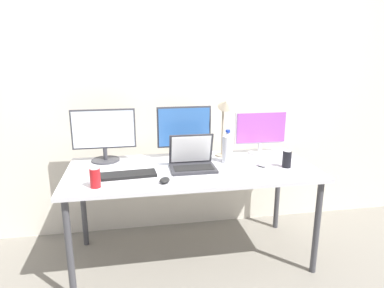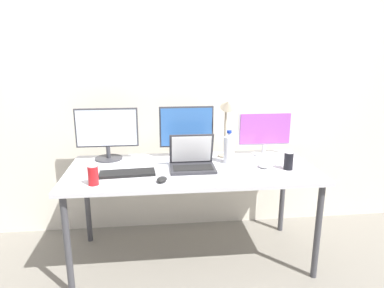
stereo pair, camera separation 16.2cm
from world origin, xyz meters
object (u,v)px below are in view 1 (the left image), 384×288
at_px(keyboard_main, 128,175).
at_px(mouse_by_keyboard, 262,164).
at_px(laptop_silver, 192,161).
at_px(monitor_right, 261,131).
at_px(desk_lamp, 224,116).
at_px(monitor_left, 104,134).
at_px(monitor_center, 184,130).
at_px(mouse_by_laptop, 165,180).
at_px(soda_can_near_keyboard, 287,159).
at_px(work_desk, 192,175).
at_px(water_bottle, 227,147).
at_px(soda_can_by_laptop, 95,178).

height_order(keyboard_main, mouse_by_keyboard, mouse_by_keyboard).
bearing_deg(mouse_by_keyboard, laptop_silver, 162.35).
distance_m(monitor_right, desk_lamp, 0.37).
distance_m(monitor_left, mouse_by_keyboard, 1.22).
height_order(monitor_center, desk_lamp, desk_lamp).
height_order(monitor_center, mouse_by_laptop, monitor_center).
bearing_deg(monitor_left, desk_lamp, -4.16).
xyz_separation_m(monitor_center, monitor_right, (0.64, 0.01, -0.03)).
xyz_separation_m(laptop_silver, soda_can_near_keyboard, (0.69, -0.10, 0.01)).
bearing_deg(work_desk, water_bottle, 16.24).
bearing_deg(water_bottle, soda_can_by_laptop, -159.81).
xyz_separation_m(keyboard_main, mouse_by_keyboard, (0.98, 0.04, 0.01)).
distance_m(mouse_by_keyboard, water_bottle, 0.29).
distance_m(work_desk, monitor_right, 0.73).
relative_size(work_desk, monitor_left, 3.76).
height_order(laptop_silver, desk_lamp, desk_lamp).
bearing_deg(monitor_center, desk_lamp, -11.13).
relative_size(monitor_right, mouse_by_keyboard, 4.52).
xyz_separation_m(mouse_by_keyboard, water_bottle, (-0.23, 0.14, 0.10)).
xyz_separation_m(work_desk, monitor_right, (0.63, 0.28, 0.25)).
xyz_separation_m(monitor_right, soda_can_near_keyboard, (0.06, -0.39, -0.13)).
bearing_deg(laptop_silver, desk_lamp, 36.79).
distance_m(keyboard_main, soda_can_near_keyboard, 1.15).
bearing_deg(monitor_center, laptop_silver, -87.46).
bearing_deg(mouse_by_laptop, mouse_by_keyboard, 36.88).
bearing_deg(monitor_right, water_bottle, -150.08).
relative_size(keyboard_main, soda_can_by_laptop, 3.01).
relative_size(mouse_by_keyboard, mouse_by_laptop, 1.04).
relative_size(soda_can_near_keyboard, desk_lamp, 0.26).
bearing_deg(soda_can_by_laptop, water_bottle, 20.19).
xyz_separation_m(laptop_silver, desk_lamp, (0.30, 0.22, 0.28)).
height_order(laptop_silver, mouse_by_laptop, laptop_silver).
bearing_deg(soda_can_near_keyboard, keyboard_main, 179.47).
height_order(water_bottle, desk_lamp, desk_lamp).
xyz_separation_m(work_desk, keyboard_main, (-0.46, -0.10, 0.07)).
bearing_deg(mouse_by_keyboard, mouse_by_laptop, -177.36).
distance_m(keyboard_main, desk_lamp, 0.88).
distance_m(water_bottle, desk_lamp, 0.25).
relative_size(monitor_left, soda_can_near_keyboard, 3.80).
relative_size(mouse_by_keyboard, water_bottle, 0.38).
xyz_separation_m(work_desk, water_bottle, (0.29, 0.08, 0.17)).
bearing_deg(laptop_silver, work_desk, 77.27).
distance_m(monitor_center, mouse_by_keyboard, 0.66).
relative_size(work_desk, keyboard_main, 4.75).
relative_size(monitor_center, laptop_silver, 1.33).
height_order(mouse_by_laptop, desk_lamp, desk_lamp).
xyz_separation_m(monitor_center, desk_lamp, (0.31, -0.06, 0.11)).
relative_size(laptop_silver, mouse_by_keyboard, 3.31).
xyz_separation_m(monitor_left, desk_lamp, (0.93, -0.07, 0.12)).
bearing_deg(work_desk, monitor_right, 23.94).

